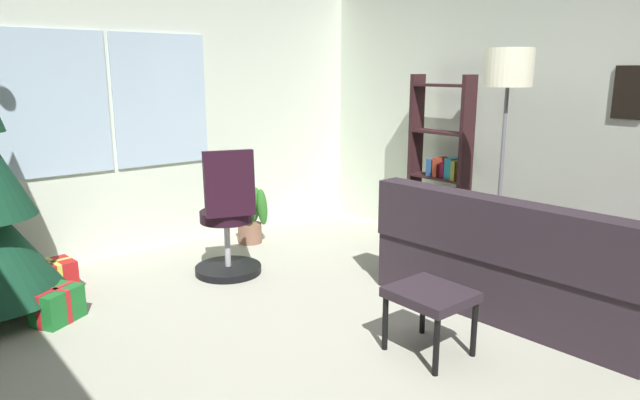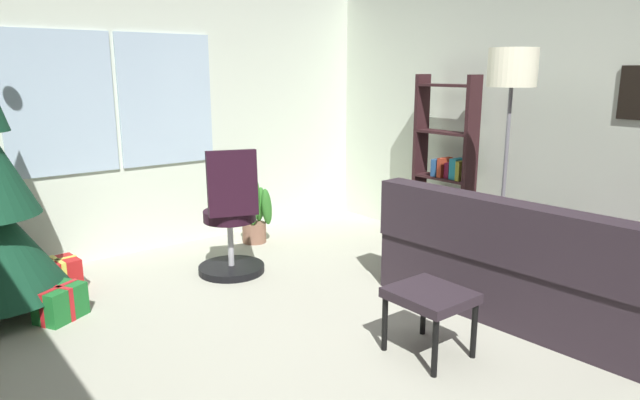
{
  "view_description": "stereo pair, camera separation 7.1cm",
  "coord_description": "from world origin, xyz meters",
  "px_view_note": "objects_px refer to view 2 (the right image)",
  "views": [
    {
      "loc": [
        -2.13,
        -2.3,
        1.7
      ],
      "look_at": [
        0.02,
        0.31,
        0.91
      ],
      "focal_mm": 31.75,
      "sensor_mm": 36.0,
      "label": 1
    },
    {
      "loc": [
        -2.08,
        -2.34,
        1.7
      ],
      "look_at": [
        0.02,
        0.31,
        0.91
      ],
      "focal_mm": 31.75,
      "sensor_mm": 36.0,
      "label": 2
    }
  ],
  "objects_px": {
    "office_chair": "(231,226)",
    "floor_lamp": "(511,86)",
    "gift_box_red": "(59,276)",
    "bookshelf": "(445,173)",
    "footstool": "(430,300)",
    "potted_plant": "(256,216)",
    "gift_box_green": "(60,303)",
    "couch": "(545,269)"
  },
  "relations": [
    {
      "from": "couch",
      "to": "footstool",
      "type": "xyz_separation_m",
      "value": [
        -1.17,
        0.07,
        0.05
      ]
    },
    {
      "from": "gift_box_red",
      "to": "bookshelf",
      "type": "xyz_separation_m",
      "value": [
        3.24,
        -1.09,
        0.6
      ]
    },
    {
      "from": "couch",
      "to": "footstool",
      "type": "relative_size",
      "value": 4.36
    },
    {
      "from": "potted_plant",
      "to": "gift_box_green",
      "type": "bearing_deg",
      "value": -161.11
    },
    {
      "from": "bookshelf",
      "to": "floor_lamp",
      "type": "relative_size",
      "value": 0.89
    },
    {
      "from": "gift_box_red",
      "to": "potted_plant",
      "type": "distance_m",
      "value": 1.91
    },
    {
      "from": "potted_plant",
      "to": "bookshelf",
      "type": "bearing_deg",
      "value": -43.18
    },
    {
      "from": "floor_lamp",
      "to": "potted_plant",
      "type": "xyz_separation_m",
      "value": [
        -0.86,
        2.22,
        -1.31
      ]
    },
    {
      "from": "gift_box_green",
      "to": "bookshelf",
      "type": "xyz_separation_m",
      "value": [
        3.36,
        -0.56,
        0.62
      ]
    },
    {
      "from": "gift_box_green",
      "to": "bookshelf",
      "type": "height_order",
      "value": "bookshelf"
    },
    {
      "from": "floor_lamp",
      "to": "footstool",
      "type": "bearing_deg",
      "value": -163.08
    },
    {
      "from": "office_chair",
      "to": "floor_lamp",
      "type": "relative_size",
      "value": 0.58
    },
    {
      "from": "gift_box_green",
      "to": "bookshelf",
      "type": "relative_size",
      "value": 0.23
    },
    {
      "from": "floor_lamp",
      "to": "potted_plant",
      "type": "distance_m",
      "value": 2.72
    },
    {
      "from": "footstool",
      "to": "floor_lamp",
      "type": "xyz_separation_m",
      "value": [
        1.26,
        0.38,
        1.22
      ]
    },
    {
      "from": "gift_box_green",
      "to": "couch",
      "type": "bearing_deg",
      "value": -35.33
    },
    {
      "from": "couch",
      "to": "gift_box_green",
      "type": "relative_size",
      "value": 5.3
    },
    {
      "from": "gift_box_red",
      "to": "office_chair",
      "type": "bearing_deg",
      "value": -21.44
    },
    {
      "from": "couch",
      "to": "bookshelf",
      "type": "relative_size",
      "value": 1.21
    },
    {
      "from": "footstool",
      "to": "gift_box_red",
      "type": "relative_size",
      "value": 1.51
    },
    {
      "from": "gift_box_green",
      "to": "bookshelf",
      "type": "distance_m",
      "value": 3.47
    },
    {
      "from": "gift_box_red",
      "to": "floor_lamp",
      "type": "distance_m",
      "value": 3.73
    },
    {
      "from": "couch",
      "to": "gift_box_red",
      "type": "xyz_separation_m",
      "value": [
        -2.67,
        2.5,
        -0.17
      ]
    },
    {
      "from": "floor_lamp",
      "to": "couch",
      "type": "bearing_deg",
      "value": -101.55
    },
    {
      "from": "gift_box_red",
      "to": "office_chair",
      "type": "height_order",
      "value": "office_chair"
    },
    {
      "from": "couch",
      "to": "footstool",
      "type": "height_order",
      "value": "couch"
    },
    {
      "from": "potted_plant",
      "to": "office_chair",
      "type": "bearing_deg",
      "value": -134.36
    },
    {
      "from": "gift_box_red",
      "to": "bookshelf",
      "type": "height_order",
      "value": "bookshelf"
    },
    {
      "from": "footstool",
      "to": "bookshelf",
      "type": "relative_size",
      "value": 0.28
    },
    {
      "from": "couch",
      "to": "office_chair",
      "type": "bearing_deg",
      "value": 125.12
    },
    {
      "from": "gift_box_green",
      "to": "potted_plant",
      "type": "distance_m",
      "value": 2.14
    },
    {
      "from": "footstool",
      "to": "gift_box_red",
      "type": "bearing_deg",
      "value": 121.63
    },
    {
      "from": "gift_box_red",
      "to": "office_chair",
      "type": "relative_size",
      "value": 0.28
    },
    {
      "from": "office_chair",
      "to": "potted_plant",
      "type": "distance_m",
      "value": 0.94
    },
    {
      "from": "office_chair",
      "to": "potted_plant",
      "type": "height_order",
      "value": "office_chair"
    },
    {
      "from": "gift_box_red",
      "to": "office_chair",
      "type": "distance_m",
      "value": 1.38
    },
    {
      "from": "bookshelf",
      "to": "floor_lamp",
      "type": "xyz_separation_m",
      "value": [
        -0.48,
        -0.97,
        0.84
      ]
    },
    {
      "from": "gift_box_red",
      "to": "office_chair",
      "type": "xyz_separation_m",
      "value": [
        1.25,
        -0.49,
        0.3
      ]
    },
    {
      "from": "gift_box_green",
      "to": "office_chair",
      "type": "bearing_deg",
      "value": 1.29
    },
    {
      "from": "footstool",
      "to": "floor_lamp",
      "type": "distance_m",
      "value": 1.8
    },
    {
      "from": "office_chair",
      "to": "floor_lamp",
      "type": "distance_m",
      "value": 2.45
    },
    {
      "from": "footstool",
      "to": "potted_plant",
      "type": "height_order",
      "value": "potted_plant"
    }
  ]
}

